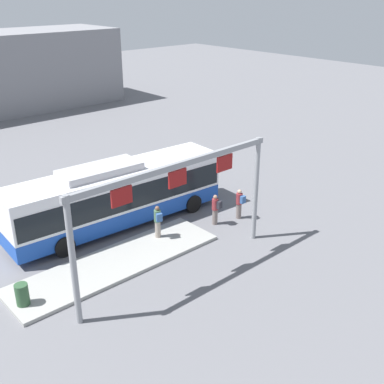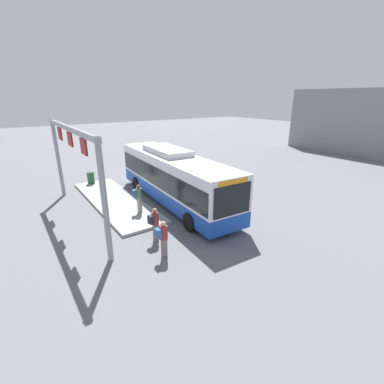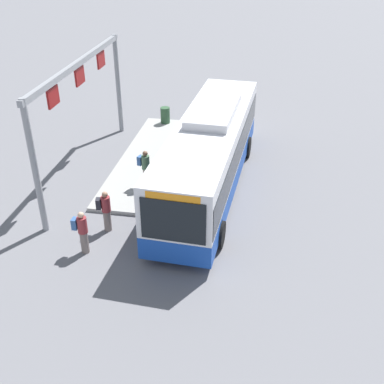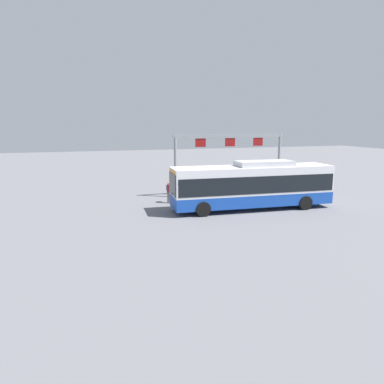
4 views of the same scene
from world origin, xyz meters
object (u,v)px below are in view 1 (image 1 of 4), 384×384
object	(u,v)px
trash_bin	(22,294)
bus_main	(117,193)
person_waiting_mid	(158,221)
person_boarding	(240,203)
person_waiting_near	(216,209)

from	to	relation	value
trash_bin	bus_main	bearing A→B (deg)	26.93
person_waiting_mid	trash_bin	size ratio (longest dim) A/B	1.86
person_boarding	trash_bin	distance (m)	12.01
bus_main	person_waiting_mid	size ratio (longest dim) A/B	7.04
person_waiting_near	person_boarding	bearing A→B (deg)	-116.67
person_boarding	bus_main	bearing A→B (deg)	55.05
person_waiting_near	trash_bin	distance (m)	10.56
person_waiting_mid	trash_bin	xyz separation A→B (m)	(-7.27, -0.76, -0.44)
bus_main	person_waiting_near	distance (m)	5.15
person_boarding	person_waiting_near	distance (m)	1.48
bus_main	person_boarding	size ratio (longest dim) A/B	7.04
person_waiting_mid	person_waiting_near	bearing A→B (deg)	-83.48
person_boarding	person_waiting_mid	distance (m)	4.85
person_boarding	person_waiting_mid	bearing A→B (deg)	78.06
trash_bin	person_boarding	bearing A→B (deg)	-1.29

